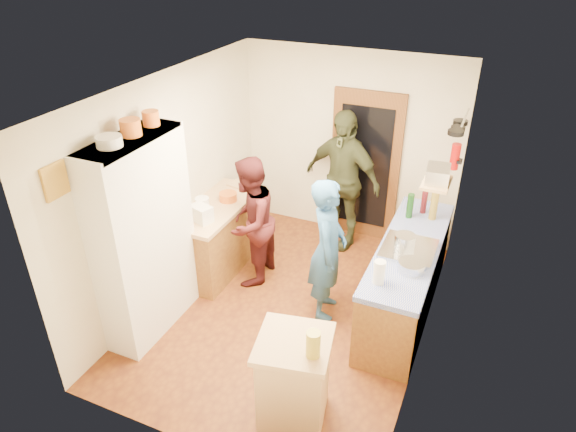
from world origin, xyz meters
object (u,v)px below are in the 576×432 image
Objects in this scene: person_left at (253,221)px; person_hob at (330,251)px; island_base at (294,382)px; hutch_body at (144,238)px; right_counter_base at (406,280)px; person_back at (342,180)px.

person_hob is at bearing 72.23° from person_left.
person_hob is 1.11m from person_left.
hutch_body is at bearing 163.17° from island_base.
island_base is (1.92, -0.58, -0.67)m from hutch_body.
person_back is at bearing 135.78° from right_counter_base.
person_hob is 0.87× the size of person_back.
person_left is at bearing 125.75° from island_base.
right_counter_base is 1.97m from island_base.
right_counter_base is (2.50, 1.30, -0.68)m from hutch_body.
island_base is 1.57m from person_hob.
person_left is 0.85× the size of person_back.
person_left is at bearing -177.08° from right_counter_base.
person_left is at bearing 62.07° from person_hob.
hutch_body is 1.96m from person_hob.
island_base is 0.45× the size of person_back.
island_base is at bearing -64.02° from person_back.
person_hob is 1.54m from person_back.
hutch_body is 1.39m from person_left.
hutch_body is 1.14× the size of person_back.
hutch_body reaches higher than person_hob.
right_counter_base is 1.91m from person_left.
person_back is at bearing 100.78° from island_base.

